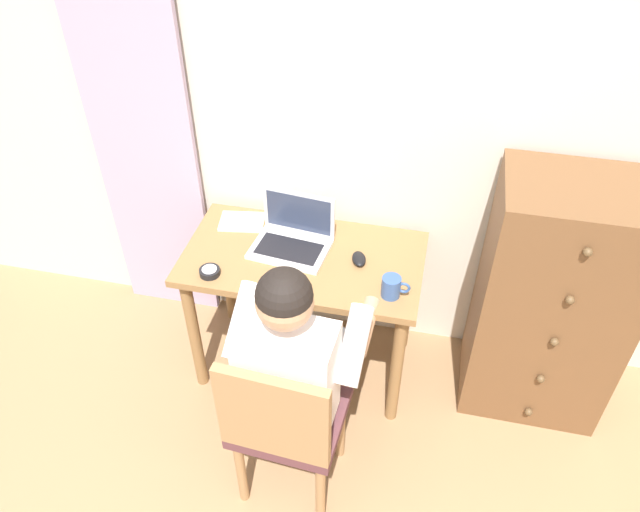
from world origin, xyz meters
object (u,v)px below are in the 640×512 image
object	(u,v)px
chair	(285,421)
laptop	(293,236)
dresser	(551,302)
desk	(304,276)
computer_mouse	(359,259)
coffee_mug	(392,287)
person_seated	(298,355)
desk_clock	(210,272)
notebook_pad	(242,222)

from	to	relation	value
chair	laptop	world-z (taller)	laptop
laptop	dresser	bearing A→B (deg)	0.66
desk	dresser	xyz separation A→B (m)	(1.11, 0.08, -0.00)
computer_mouse	coffee_mug	size ratio (longest dim) A/B	0.83
person_seated	coffee_mug	bearing A→B (deg)	48.88
desk_clock	notebook_pad	world-z (taller)	desk_clock
laptop	coffee_mug	world-z (taller)	laptop
desk	desk_clock	distance (m)	0.44
person_seated	laptop	xyz separation A→B (m)	(-0.17, 0.59, 0.10)
laptop	desk_clock	bearing A→B (deg)	-138.10
coffee_mug	laptop	bearing A→B (deg)	154.37
desk	desk_clock	xyz separation A→B (m)	(-0.36, -0.21, 0.14)
dresser	computer_mouse	world-z (taller)	dresser
notebook_pad	coffee_mug	world-z (taller)	coffee_mug
chair	computer_mouse	xyz separation A→B (m)	(0.16, 0.72, 0.25)
dresser	desk_clock	world-z (taller)	dresser
person_seated	desk_clock	xyz separation A→B (m)	(-0.47, 0.32, 0.06)
person_seated	notebook_pad	xyz separation A→B (m)	(-0.45, 0.70, 0.06)
dresser	laptop	world-z (taller)	dresser
dresser	coffee_mug	distance (m)	0.75
desk	laptop	world-z (taller)	laptop
chair	desk_clock	distance (m)	0.72
laptop	computer_mouse	bearing A→B (deg)	-8.80
desk	laptop	distance (m)	0.19
desk_clock	coffee_mug	world-z (taller)	coffee_mug
chair	notebook_pad	distance (m)	1.01
desk_clock	notebook_pad	distance (m)	0.38
person_seated	computer_mouse	xyz separation A→B (m)	(0.14, 0.54, 0.07)
computer_mouse	dresser	bearing A→B (deg)	-13.67
desk	chair	bearing A→B (deg)	-82.29
desk	desk_clock	size ratio (longest dim) A/B	11.96
chair	computer_mouse	bearing A→B (deg)	77.89
desk	coffee_mug	distance (m)	0.48
coffee_mug	dresser	bearing A→B (deg)	19.53
computer_mouse	laptop	bearing A→B (deg)	153.39
desk	computer_mouse	world-z (taller)	computer_mouse
desk	notebook_pad	xyz separation A→B (m)	(-0.34, 0.17, 0.13)
laptop	desk	bearing A→B (deg)	-45.62
notebook_pad	coffee_mug	size ratio (longest dim) A/B	1.75
laptop	coffee_mug	bearing A→B (deg)	-25.63
notebook_pad	dresser	bearing A→B (deg)	-12.76
chair	person_seated	world-z (taller)	person_seated
person_seated	laptop	size ratio (longest dim) A/B	3.29
dresser	chair	size ratio (longest dim) A/B	1.36
person_seated	notebook_pad	size ratio (longest dim) A/B	5.74
desk	computer_mouse	bearing A→B (deg)	3.37
notebook_pad	coffee_mug	xyz separation A→B (m)	(0.76, -0.34, 0.04)
dresser	chair	bearing A→B (deg)	-142.15
coffee_mug	person_seated	bearing A→B (deg)	-131.12
notebook_pad	coffee_mug	bearing A→B (deg)	-33.03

